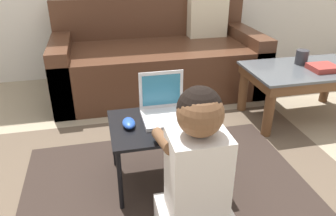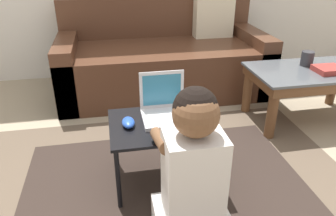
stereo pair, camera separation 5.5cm
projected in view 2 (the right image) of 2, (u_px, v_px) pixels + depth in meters
The scene contains 10 objects.
ground_plane at pixel (174, 173), 1.95m from camera, with size 16.00×16.00×0.00m, color gray.
area_rug at pixel (171, 204), 1.71m from camera, with size 2.17×1.92×0.01m.
couch at pixel (163, 59), 3.00m from camera, with size 1.80×0.91×0.79m.
coffee_table at pixel (310, 79), 2.41m from camera, with size 0.87×0.52×0.40m.
laptop_desk at pixel (163, 129), 1.75m from camera, with size 0.57×0.43×0.37m.
laptop at pixel (165, 111), 1.77m from camera, with size 0.25×0.23×0.24m.
computer_mouse at pixel (128, 122), 1.70m from camera, with size 0.07×0.11×0.04m.
person_seated at pixel (193, 176), 1.38m from camera, with size 0.33×0.44×0.75m.
cup_on_table at pixel (307, 59), 2.43m from camera, with size 0.09×0.09×0.11m.
book_on_table at pixel (329, 70), 2.32m from camera, with size 0.19×0.16×0.04m.
Camera 2 is at (-0.33, -1.54, 1.22)m, focal length 35.00 mm.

